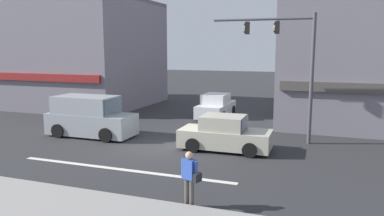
# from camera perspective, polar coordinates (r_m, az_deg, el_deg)

# --- Properties ---
(ground_plane) EXTENTS (120.00, 120.00, 0.00)m
(ground_plane) POSITION_cam_1_polar(r_m,az_deg,el_deg) (17.65, -4.83, -5.95)
(ground_plane) COLOR #2B2B2D
(lane_marking_stripe) EXTENTS (9.00, 0.24, 0.01)m
(lane_marking_stripe) POSITION_cam_1_polar(r_m,az_deg,el_deg) (14.68, -10.63, -9.19)
(lane_marking_stripe) COLOR silver
(lane_marking_stripe) RESTS_ON ground
(building_left_block) EXTENTS (12.08, 10.21, 8.35)m
(building_left_block) POSITION_cam_1_polar(r_m,az_deg,el_deg) (32.32, -17.44, 7.95)
(building_left_block) COLOR slate
(building_left_block) RESTS_ON ground
(street_tree) EXTENTS (3.14, 3.14, 5.23)m
(street_tree) POSITION_cam_1_polar(r_m,az_deg,el_deg) (23.12, 16.66, 6.38)
(street_tree) COLOR #4C3823
(street_tree) RESTS_ON ground
(utility_pole_near_left) EXTENTS (1.40, 0.22, 7.16)m
(utility_pole_near_left) POSITION_cam_1_polar(r_m,az_deg,el_deg) (26.09, -14.99, 6.92)
(utility_pole_near_left) COLOR brown
(utility_pole_near_left) RESTS_ON ground
(utility_pole_far_right) EXTENTS (1.40, 0.22, 7.19)m
(utility_pole_far_right) POSITION_cam_1_polar(r_m,az_deg,el_deg) (23.13, 20.91, 6.43)
(utility_pole_far_right) COLOR brown
(utility_pole_far_right) RESTS_ON ground
(traffic_light_mast) EXTENTS (4.89, 0.27, 6.20)m
(traffic_light_mast) POSITION_cam_1_polar(r_m,az_deg,el_deg) (18.58, 14.89, 7.57)
(traffic_light_mast) COLOR #47474C
(traffic_light_mast) RESTS_ON ground
(sedan_approaching_near) EXTENTS (4.13, 1.94, 1.58)m
(sedan_approaching_near) POSITION_cam_1_polar(r_m,az_deg,el_deg) (17.00, 5.02, -4.07)
(sedan_approaching_near) COLOR #B7B29E
(sedan_approaching_near) RESTS_ON ground
(van_parked_curbside) EXTENTS (4.61, 2.06, 2.11)m
(van_parked_curbside) POSITION_cam_1_polar(r_m,az_deg,el_deg) (20.31, -15.30, -1.35)
(van_parked_curbside) COLOR #999EA3
(van_parked_curbside) RESTS_ON ground
(sedan_crossing_center) EXTENTS (1.93, 4.13, 1.58)m
(sedan_crossing_center) POSITION_cam_1_polar(r_m,az_deg,el_deg) (25.07, 3.68, 0.20)
(sedan_crossing_center) COLOR silver
(sedan_crossing_center) RESTS_ON ground
(pedestrian_foreground_with_bag) EXTENTS (0.67, 0.45, 1.67)m
(pedestrian_foreground_with_bag) POSITION_cam_1_polar(r_m,az_deg,el_deg) (10.86, -0.33, -10.33)
(pedestrian_foreground_with_bag) COLOR #4C4742
(pedestrian_foreground_with_bag) RESTS_ON ground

